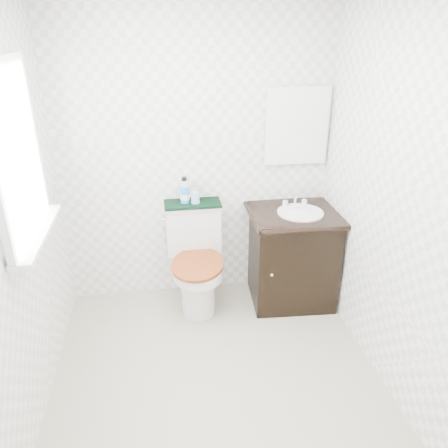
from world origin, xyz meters
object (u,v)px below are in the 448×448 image
object	(u,v)px
cup	(195,197)
vanity	(293,254)
trash_bin	(198,280)
mouthwash_bottle	(185,191)
toilet	(196,264)

from	to	relation	value
cup	vanity	bearing A→B (deg)	-12.77
vanity	trash_bin	xyz separation A→B (m)	(-0.79, 0.16, -0.28)
trash_bin	mouthwash_bottle	size ratio (longest dim) A/B	1.43
vanity	cup	world-z (taller)	cup
mouthwash_bottle	cup	size ratio (longest dim) A/B	2.30
toilet	vanity	size ratio (longest dim) A/B	0.93
vanity	trash_bin	bearing A→B (deg)	168.84
toilet	mouthwash_bottle	world-z (taller)	mouthwash_bottle
vanity	trash_bin	world-z (taller)	vanity
toilet	trash_bin	bearing A→B (deg)	78.01
vanity	mouthwash_bottle	bearing A→B (deg)	166.94
mouthwash_bottle	cup	world-z (taller)	mouthwash_bottle
toilet	cup	xyz separation A→B (m)	(0.02, 0.12, 0.55)
vanity	mouthwash_bottle	distance (m)	1.05
trash_bin	toilet	bearing A→B (deg)	-101.99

